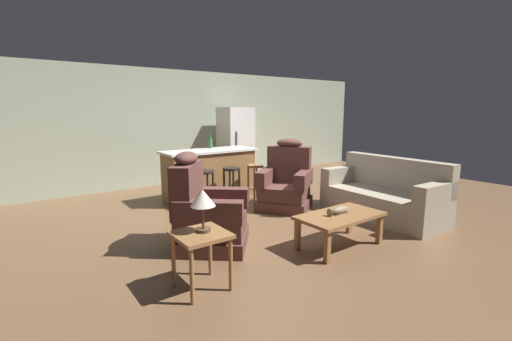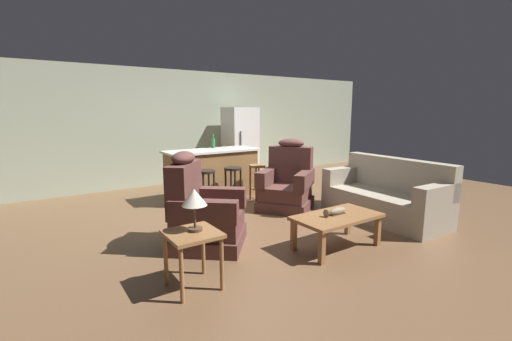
{
  "view_description": "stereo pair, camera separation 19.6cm",
  "coord_description": "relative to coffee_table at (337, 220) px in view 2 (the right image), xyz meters",
  "views": [
    {
      "loc": [
        -3.12,
        -4.4,
        1.7
      ],
      "look_at": [
        0.04,
        -0.1,
        0.75
      ],
      "focal_mm": 24.0,
      "sensor_mm": 36.0,
      "label": 1
    },
    {
      "loc": [
        -2.96,
        -4.51,
        1.7
      ],
      "look_at": [
        0.04,
        -0.1,
        0.75
      ],
      "focal_mm": 24.0,
      "sensor_mm": 36.0,
      "label": 2
    }
  ],
  "objects": [
    {
      "name": "bar_stool_right",
      "position": [
        0.49,
        2.45,
        0.11
      ],
      "size": [
        0.32,
        0.32,
        0.68
      ],
      "color": "olive",
      "rests_on": "ground_plane"
    },
    {
      "name": "recliner_near_lamp",
      "position": [
        -1.34,
        1.0,
        0.06
      ],
      "size": [
        1.18,
        1.18,
        1.2
      ],
      "rotation": [
        0.0,
        0.0,
        -0.7
      ],
      "color": "brown",
      "rests_on": "ground_plane"
    },
    {
      "name": "kitchen_island",
      "position": [
        -0.14,
        3.08,
        0.11
      ],
      "size": [
        1.8,
        0.7,
        0.95
      ],
      "color": "olive",
      "rests_on": "ground_plane"
    },
    {
      "name": "end_table",
      "position": [
        -1.87,
        0.1,
        0.1
      ],
      "size": [
        0.48,
        0.48,
        0.56
      ],
      "color": "olive",
      "rests_on": "ground_plane"
    },
    {
      "name": "ground_plane",
      "position": [
        -0.14,
        1.73,
        -0.36
      ],
      "size": [
        12.0,
        12.0,
        0.0
      ],
      "color": "brown"
    },
    {
      "name": "bar_stool_middle",
      "position": [
        -0.04,
        2.45,
        0.11
      ],
      "size": [
        0.32,
        0.32,
        0.68
      ],
      "color": "black",
      "rests_on": "ground_plane"
    },
    {
      "name": "refrigerator",
      "position": [
        1.24,
        4.28,
        0.52
      ],
      "size": [
        0.7,
        0.69,
        1.76
      ],
      "color": "white",
      "rests_on": "ground_plane"
    },
    {
      "name": "back_wall",
      "position": [
        -0.14,
        4.86,
        0.94
      ],
      "size": [
        12.0,
        0.05,
        2.6
      ],
      "color": "#9EA88E",
      "rests_on": "ground_plane"
    },
    {
      "name": "table_lamp",
      "position": [
        -1.83,
        0.12,
        0.5
      ],
      "size": [
        0.24,
        0.24,
        0.41
      ],
      "color": "#4C3823",
      "rests_on": "end_table"
    },
    {
      "name": "bar_stool_left",
      "position": [
        -0.58,
        2.45,
        0.11
      ],
      "size": [
        0.32,
        0.32,
        0.68
      ],
      "color": "black",
      "rests_on": "ground_plane"
    },
    {
      "name": "recliner_near_island",
      "position": [
        0.62,
        1.72,
        0.06
      ],
      "size": [
        1.17,
        1.17,
        1.2
      ],
      "rotation": [
        0.0,
        0.0,
        3.75
      ],
      "color": "brown",
      "rests_on": "ground_plane"
    },
    {
      "name": "coffee_table",
      "position": [
        0.0,
        0.0,
        0.0
      ],
      "size": [
        1.1,
        0.6,
        0.42
      ],
      "color": "olive",
      "rests_on": "ground_plane"
    },
    {
      "name": "couch",
      "position": [
        1.56,
        0.4,
        -0.02
      ],
      "size": [
        0.91,
        1.93,
        0.94
      ],
      "rotation": [
        0.0,
        0.0,
        3.1
      ],
      "color": "#9E937F",
      "rests_on": "ground_plane"
    },
    {
      "name": "fish_figurine",
      "position": [
        -0.0,
        0.02,
        0.1
      ],
      "size": [
        0.34,
        0.1,
        0.1
      ],
      "color": "#4C3823",
      "rests_on": "coffee_table"
    },
    {
      "name": "bottle_tall_green",
      "position": [
        0.01,
        3.31,
        0.69
      ],
      "size": [
        0.07,
        0.07,
        0.27
      ],
      "color": "#2D6B38",
      "rests_on": "kitchen_island"
    }
  ]
}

